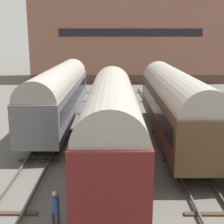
{
  "coord_description": "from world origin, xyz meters",
  "views": [
    {
      "loc": [
        0.13,
        -15.12,
        7.57
      ],
      "look_at": [
        0.0,
        6.93,
        2.2
      ],
      "focal_mm": 50.0,
      "sensor_mm": 36.0,
      "label": 1
    }
  ],
  "objects_px": {
    "train_car_grey": "(60,92)",
    "person_worker": "(55,206)",
    "train_car_brown": "(174,101)",
    "train_car_maroon": "(112,117)"
  },
  "relations": [
    {
      "from": "train_car_grey",
      "to": "person_worker",
      "type": "relative_size",
      "value": 11.21
    },
    {
      "from": "train_car_brown",
      "to": "train_car_grey",
      "type": "relative_size",
      "value": 0.92
    },
    {
      "from": "person_worker",
      "to": "train_car_brown",
      "type": "bearing_deg",
      "value": 58.83
    },
    {
      "from": "train_car_grey",
      "to": "person_worker",
      "type": "distance_m",
      "value": 15.56
    },
    {
      "from": "train_car_brown",
      "to": "person_worker",
      "type": "relative_size",
      "value": 10.35
    },
    {
      "from": "train_car_grey",
      "to": "person_worker",
      "type": "bearing_deg",
      "value": -81.46
    },
    {
      "from": "train_car_grey",
      "to": "person_worker",
      "type": "xyz_separation_m",
      "value": [
        2.29,
        -15.26,
        -1.94
      ]
    },
    {
      "from": "train_car_brown",
      "to": "person_worker",
      "type": "bearing_deg",
      "value": -121.17
    },
    {
      "from": "train_car_maroon",
      "to": "train_car_grey",
      "type": "distance_m",
      "value": 9.93
    },
    {
      "from": "train_car_brown",
      "to": "train_car_grey",
      "type": "bearing_deg",
      "value": 154.88
    }
  ]
}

